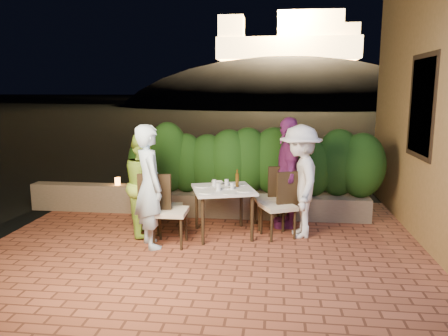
% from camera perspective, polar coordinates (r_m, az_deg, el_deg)
% --- Properties ---
extents(ground, '(400.00, 400.00, 0.00)m').
position_cam_1_polar(ground, '(5.83, -0.16, -12.68)').
color(ground, black).
rests_on(ground, ground).
extents(terrace_floor, '(7.00, 6.00, 0.15)m').
position_cam_1_polar(terrace_floor, '(6.31, 0.40, -11.39)').
color(terrace_floor, brown).
rests_on(terrace_floor, ground).
extents(window_pane, '(0.08, 1.00, 1.40)m').
position_cam_1_polar(window_pane, '(7.17, 24.63, 7.32)').
color(window_pane, black).
rests_on(window_pane, building_wall).
extents(window_frame, '(0.06, 1.15, 1.55)m').
position_cam_1_polar(window_frame, '(7.16, 24.55, 7.32)').
color(window_frame, black).
rests_on(window_frame, building_wall).
extents(planter, '(4.20, 0.55, 0.40)m').
position_cam_1_polar(planter, '(7.91, 3.32, -4.81)').
color(planter, '#736149').
rests_on(planter, ground).
extents(hedge, '(4.00, 0.70, 1.10)m').
position_cam_1_polar(hedge, '(7.75, 3.38, 0.55)').
color(hedge, '#17380F').
rests_on(hedge, planter).
extents(parapet, '(2.20, 0.30, 0.50)m').
position_cam_1_polar(parapet, '(8.61, -17.06, -3.67)').
color(parapet, '#736149').
rests_on(parapet, ground).
extents(hill, '(52.00, 40.00, 22.00)m').
position_cam_1_polar(hill, '(65.64, 8.03, 4.62)').
color(hill, black).
rests_on(hill, ground).
extents(fortress, '(26.00, 8.00, 8.00)m').
position_cam_1_polar(fortress, '(65.86, 8.35, 17.27)').
color(fortress, '#FFCC7A').
rests_on(fortress, hill).
extents(dining_table, '(1.12, 1.12, 0.75)m').
position_cam_1_polar(dining_table, '(6.81, -0.10, -5.75)').
color(dining_table, white).
rests_on(dining_table, ground).
extents(plate_nw, '(0.21, 0.21, 0.01)m').
position_cam_1_polar(plate_nw, '(6.43, -2.33, -3.20)').
color(plate_nw, white).
rests_on(plate_nw, dining_table).
extents(plate_sw, '(0.24, 0.24, 0.01)m').
position_cam_1_polar(plate_sw, '(6.85, -2.85, -2.37)').
color(plate_sw, white).
rests_on(plate_sw, dining_table).
extents(plate_ne, '(0.23, 0.23, 0.01)m').
position_cam_1_polar(plate_ne, '(6.55, 2.65, -2.96)').
color(plate_ne, white).
rests_on(plate_ne, dining_table).
extents(plate_se, '(0.21, 0.21, 0.01)m').
position_cam_1_polar(plate_se, '(6.97, 2.11, -2.15)').
color(plate_se, white).
rests_on(plate_se, dining_table).
extents(plate_centre, '(0.24, 0.24, 0.01)m').
position_cam_1_polar(plate_centre, '(6.74, 0.18, -2.57)').
color(plate_centre, white).
rests_on(plate_centre, dining_table).
extents(plate_front, '(0.20, 0.20, 0.01)m').
position_cam_1_polar(plate_front, '(6.38, 0.70, -3.30)').
color(plate_front, white).
rests_on(plate_front, dining_table).
extents(glass_nw, '(0.07, 0.07, 0.12)m').
position_cam_1_polar(glass_nw, '(6.55, -0.75, -2.47)').
color(glass_nw, silver).
rests_on(glass_nw, dining_table).
extents(glass_sw, '(0.06, 0.06, 0.11)m').
position_cam_1_polar(glass_sw, '(6.86, -1.28, -1.95)').
color(glass_sw, silver).
rests_on(glass_sw, dining_table).
extents(glass_ne, '(0.06, 0.06, 0.10)m').
position_cam_1_polar(glass_ne, '(6.64, 1.05, -2.36)').
color(glass_ne, silver).
rests_on(glass_ne, dining_table).
extents(glass_se, '(0.06, 0.06, 0.11)m').
position_cam_1_polar(glass_se, '(6.86, 0.35, -1.93)').
color(glass_se, silver).
rests_on(glass_se, dining_table).
extents(beer_bottle, '(0.05, 0.05, 0.28)m').
position_cam_1_polar(beer_bottle, '(6.79, 1.73, -1.33)').
color(beer_bottle, '#4C300C').
rests_on(beer_bottle, dining_table).
extents(bowl, '(0.23, 0.23, 0.05)m').
position_cam_1_polar(bowl, '(7.01, -0.89, -1.94)').
color(bowl, white).
rests_on(bowl, dining_table).
extents(chair_left_front, '(0.50, 0.50, 1.05)m').
position_cam_1_polar(chair_left_front, '(6.40, -7.08, -5.47)').
color(chair_left_front, black).
rests_on(chair_left_front, ground).
extents(chair_left_back, '(0.47, 0.47, 0.88)m').
position_cam_1_polar(chair_left_back, '(6.96, -7.15, -4.93)').
color(chair_left_back, black).
rests_on(chair_left_back, ground).
extents(chair_right_front, '(0.63, 0.63, 1.02)m').
position_cam_1_polar(chair_right_front, '(6.75, 7.09, -4.81)').
color(chair_right_front, black).
rests_on(chair_right_front, ground).
extents(chair_right_back, '(0.56, 0.56, 1.02)m').
position_cam_1_polar(chair_right_back, '(7.21, 5.92, -3.81)').
color(chair_right_back, black).
rests_on(chair_right_back, ground).
extents(diner_blue, '(0.70, 0.77, 1.77)m').
position_cam_1_polar(diner_blue, '(6.31, -9.69, -2.39)').
color(diner_blue, silver).
rests_on(diner_blue, ground).
extents(diner_green, '(0.85, 0.94, 1.59)m').
position_cam_1_polar(diner_green, '(6.91, -10.31, -2.07)').
color(diner_green, '#ACDD45').
rests_on(diner_green, ground).
extents(diner_white, '(0.75, 1.18, 1.73)m').
position_cam_1_polar(diner_white, '(6.76, 9.91, -1.73)').
color(diner_white, white).
rests_on(diner_white, ground).
extents(diner_purple, '(0.47, 1.08, 1.82)m').
position_cam_1_polar(diner_purple, '(7.22, 8.37, -0.59)').
color(diner_purple, '#7C296F').
rests_on(diner_purple, ground).
extents(parapet_lamp, '(0.10, 0.10, 0.14)m').
position_cam_1_polar(parapet_lamp, '(8.33, -13.73, -1.70)').
color(parapet_lamp, orange).
rests_on(parapet_lamp, parapet).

